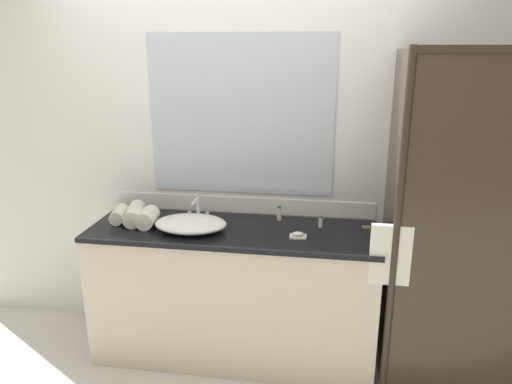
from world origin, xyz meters
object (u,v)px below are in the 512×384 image
soap_dish (298,235)px  amenity_bottle_conditioner (321,222)px  sink_basin (191,224)px  rolled_towel_far_edge (148,218)px  amenity_bottle_body_wash (279,213)px  rolled_towel_near_edge (119,214)px  rolled_towel_middle (135,214)px  faucet (198,213)px

soap_dish → amenity_bottle_conditioner: amenity_bottle_conditioner is taller
sink_basin → rolled_towel_far_edge: 0.29m
sink_basin → amenity_bottle_body_wash: bearing=26.6°
sink_basin → amenity_bottle_conditioner: 0.82m
soap_dish → rolled_towel_near_edge: (-1.18, 0.11, 0.03)m
amenity_bottle_body_wash → rolled_towel_far_edge: size_ratio=0.53×
soap_dish → rolled_towel_near_edge: size_ratio=0.52×
rolled_towel_middle → rolled_towel_far_edge: same height
amenity_bottle_conditioner → rolled_towel_middle: bearing=-175.3°
amenity_bottle_body_wash → rolled_towel_near_edge: bearing=-170.3°
faucet → rolled_towel_far_edge: 0.32m
rolled_towel_far_edge → sink_basin: bearing=-4.6°
amenity_bottle_body_wash → faucet: bearing=-169.9°
rolled_towel_near_edge → rolled_towel_middle: 0.11m
rolled_towel_near_edge → amenity_bottle_conditioner: bearing=3.9°
sink_basin → rolled_towel_near_edge: (-0.51, 0.09, 0.00)m
soap_dish → rolled_towel_far_edge: size_ratio=0.55×
sink_basin → amenity_bottle_conditioner: (0.80, 0.17, -0.01)m
amenity_bottle_conditioner → rolled_towel_far_edge: size_ratio=0.39×
faucet → amenity_bottle_conditioner: bearing=0.3°
rolled_towel_near_edge → rolled_towel_far_edge: rolled_towel_far_edge is taller
rolled_towel_middle → rolled_towel_far_edge: 0.12m
rolled_towel_near_edge → amenity_bottle_body_wash: bearing=9.7°
rolled_towel_middle → rolled_towel_far_edge: (0.11, -0.05, 0.00)m
sink_basin → rolled_towel_middle: bearing=169.0°
rolled_towel_near_edge → faucet: bearing=9.4°
faucet → rolled_towel_near_edge: faucet is taller
soap_dish → rolled_towel_far_edge: rolled_towel_far_edge is taller
soap_dish → rolled_towel_far_edge: bearing=177.3°
soap_dish → rolled_towel_far_edge: (-0.96, 0.05, 0.04)m
faucet → rolled_towel_far_edge: bearing=-153.0°
amenity_bottle_conditioner → rolled_towel_far_edge: (-1.08, -0.15, 0.02)m
rolled_towel_middle → rolled_towel_near_edge: bearing=175.5°
amenity_bottle_conditioner → faucet: bearing=-179.7°
faucet → soap_dish: size_ratio=1.70×
faucet → rolled_towel_far_edge: size_ratio=0.93×
rolled_towel_far_edge → amenity_bottle_conditioner: bearing=7.9°
amenity_bottle_conditioner → rolled_towel_middle: (-1.19, -0.10, 0.02)m
soap_dish → amenity_bottle_conditioner: bearing=57.0°
sink_basin → amenity_bottle_conditioner: sink_basin is taller
sink_basin → rolled_towel_near_edge: 0.51m
amenity_bottle_conditioner → amenity_bottle_body_wash: (-0.27, 0.09, 0.01)m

